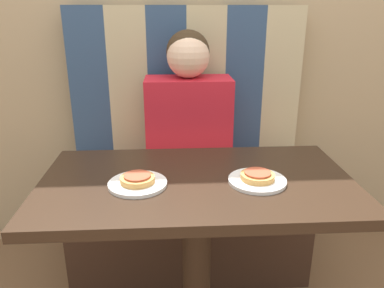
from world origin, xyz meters
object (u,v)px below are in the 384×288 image
at_px(plate_right, 257,181).
at_px(pizza_right, 258,176).
at_px(plate_left, 138,184).
at_px(person, 188,110).
at_px(pizza_left, 137,179).

height_order(plate_right, pizza_right, pizza_right).
relative_size(plate_left, plate_right, 1.00).
relative_size(person, pizza_right, 6.42).
bearing_deg(person, pizza_right, -72.56).
height_order(person, pizza_right, person).
distance_m(pizza_left, pizza_right, 0.38).
bearing_deg(plate_right, plate_left, 180.00).
relative_size(plate_right, pizza_left, 1.71).
bearing_deg(person, plate_left, -107.44).
bearing_deg(plate_left, pizza_right, 0.00).
xyz_separation_m(plate_left, pizza_right, (0.38, 0.00, 0.02)).
relative_size(plate_left, pizza_left, 1.71).
xyz_separation_m(plate_right, pizza_right, (0.00, 0.00, 0.02)).
xyz_separation_m(plate_left, plate_right, (0.38, 0.00, 0.00)).
bearing_deg(pizza_right, pizza_left, 180.00).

